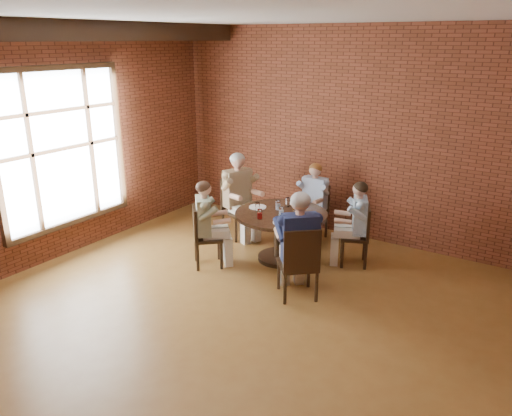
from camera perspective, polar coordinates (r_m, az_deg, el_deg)
The scene contains 30 objects.
floor at distance 6.00m, azimuth -4.01°, elevation -13.20°, with size 7.00×7.00×0.00m, color brown.
ceiling at distance 5.09m, azimuth -4.94°, elevation 21.29°, with size 7.00×7.00×0.00m, color silver.
wall_back at distance 8.26m, azimuth 10.77°, elevation 8.22°, with size 7.00×7.00×0.00m, color brown.
wall_left at distance 7.69m, azimuth -24.06°, elevation 6.13°, with size 7.00×7.00×0.00m, color brown.
ceiling_beam at distance 6.88m, azimuth -22.03°, elevation 18.33°, with size 0.22×6.90×0.26m, color black.
window at distance 7.85m, azimuth -21.30°, elevation 6.35°, with size 0.10×2.16×2.36m.
dining_table at distance 7.41m, azimuth 2.86°, elevation -2.14°, with size 1.36×1.36×0.75m.
chair_a at distance 7.41m, azimuth 11.79°, elevation -2.85°, with size 0.52×0.52×0.90m.
diner_a at distance 7.35m, azimuth 11.27°, elevation -1.81°, with size 0.48×0.60×1.26m, color #386992, non-canonical shape.
chair_b at distance 8.32m, azimuth 6.77°, elevation -0.11°, with size 0.40×0.40×0.91m.
diner_b at distance 8.21m, azimuth 6.56°, elevation 0.69°, with size 0.49×0.61×1.28m, color #95A4BE, non-canonical shape.
chair_c at distance 8.37m, azimuth -2.24°, elevation 0.38°, with size 0.61×0.61×0.98m.
diner_c at distance 8.24m, azimuth -1.90°, elevation 1.39°, with size 0.58×0.71×1.42m, color brown, non-canonical shape.
chair_d at distance 7.25m, azimuth -6.14°, elevation -2.96°, with size 0.57×0.57×0.91m.
diner_d at distance 7.21m, azimuth -5.56°, elevation -1.86°, with size 0.50×0.61×1.28m, color tan, non-canonical shape.
chair_e at distance 6.31m, azimuth 5.01°, elevation -6.08°, with size 0.66×0.66×0.98m.
diner_e at distance 6.32m, azimuth 4.86°, elevation -4.25°, with size 0.58×0.71×1.41m, color #161E40, non-canonical shape.
plate_a at distance 7.21m, azimuth 5.86°, elevation -0.87°, with size 0.26×0.26×0.01m, color white.
plate_b at distance 7.74m, azimuth 4.80°, elevation 0.56°, with size 0.26×0.26×0.01m, color white.
plate_c at distance 7.54m, azimuth 0.19°, elevation 0.12°, with size 0.26×0.26×0.01m, color white.
plate_d at distance 6.92m, azimuth 3.01°, elevation -1.64°, with size 0.26×0.26×0.01m, color white.
glass_a at distance 7.19m, azimuth 4.93°, elevation -0.35°, with size 0.07×0.07×0.14m, color white.
glass_b at distance 7.39m, azimuth 4.51°, elevation 0.18°, with size 0.07×0.07×0.14m, color white.
glass_c at distance 7.58m, azimuth 3.65°, elevation 0.68°, with size 0.07×0.07×0.14m, color white.
glass_d at distance 7.43m, azimuth 2.53°, elevation 0.33°, with size 0.07×0.07×0.14m, color white.
glass_e at distance 7.34m, azimuth 0.18°, elevation 0.11°, with size 0.07×0.07×0.14m, color white.
glass_f at distance 7.05m, azimuth 0.43°, elevation -0.69°, with size 0.07×0.07×0.14m, color white.
glass_g at distance 7.16m, azimuth 2.91°, elevation -0.40°, with size 0.07×0.07×0.14m, color white.
glass_h at distance 7.08m, azimuth 4.57°, elevation -0.65°, with size 0.07×0.07×0.14m, color white.
smartphone at distance 6.83m, azimuth 3.08°, elevation -1.97°, with size 0.07×0.15×0.01m, color black.
Camera 1 is at (3.15, -4.00, 3.18)m, focal length 35.00 mm.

